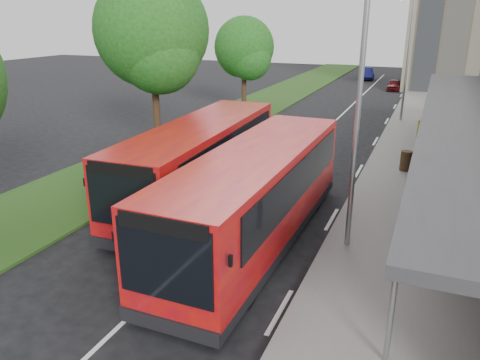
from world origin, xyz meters
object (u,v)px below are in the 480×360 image
object	(u,v)px
bus_second	(200,161)
tree_far	(244,51)
litter_bin	(406,161)
car_far	(366,73)
lamp_post_far	(407,51)
bollard	(419,129)
car_near	(394,85)
bus_main	(256,196)
lamp_post_near	(356,97)
tree_mid	(153,39)

from	to	relation	value
bus_second	tree_far	bearing A→B (deg)	104.13
litter_bin	car_far	bearing A→B (deg)	101.21
lamp_post_far	bollard	world-z (taller)	lamp_post_far
car_far	car_near	bearing A→B (deg)	-78.56
tree_far	bus_main	distance (m)	21.64
lamp_post_near	tree_far	bearing A→B (deg)	120.29
lamp_post_near	bus_second	distance (m)	7.13
bus_second	litter_bin	bearing A→B (deg)	39.00
lamp_post_near	bus_main	size ratio (longest dim) A/B	0.74
bus_main	tree_far	bearing A→B (deg)	113.66
tree_mid	bollard	xyz separation A→B (m)	(12.55, 8.04, -5.16)
car_near	tree_mid	bearing A→B (deg)	-109.85
tree_far	bollard	world-z (taller)	tree_far
tree_far	lamp_post_near	size ratio (longest dim) A/B	0.87
tree_mid	bus_second	size ratio (longest dim) A/B	0.84
litter_bin	bus_second	bearing A→B (deg)	-138.54
tree_mid	lamp_post_near	size ratio (longest dim) A/B	1.13
tree_mid	lamp_post_far	xyz separation A→B (m)	(11.13, 12.95, -1.11)
lamp_post_near	bollard	bearing A→B (deg)	84.62
tree_far	lamp_post_far	size ratio (longest dim) A/B	0.87
bus_main	car_far	size ratio (longest dim) A/B	2.71
bus_second	bollard	xyz separation A→B (m)	(7.48, 13.06, -0.87)
bollard	tree_far	bearing A→B (deg)	162.50
lamp_post_far	car_near	distance (m)	15.80
lamp_post_near	bus_second	world-z (taller)	lamp_post_near
lamp_post_near	car_near	distance (m)	35.42
lamp_post_far	car_far	size ratio (longest dim) A/B	2.00
lamp_post_near	bus_second	size ratio (longest dim) A/B	0.74
tree_mid	bollard	distance (m)	15.77
litter_bin	bollard	world-z (taller)	bollard
bus_main	litter_bin	size ratio (longest dim) A/B	11.78
lamp_post_near	car_near	world-z (taller)	lamp_post_near
lamp_post_near	car_far	bearing A→B (deg)	97.47
lamp_post_near	car_far	distance (m)	43.30
tree_mid	litter_bin	bearing A→B (deg)	6.43
tree_far	bollard	bearing A→B (deg)	-17.50
tree_mid	litter_bin	size ratio (longest dim) A/B	9.84
tree_far	bollard	xyz separation A→B (m)	(12.55, -3.96, -3.81)
lamp_post_far	bus_main	world-z (taller)	lamp_post_far
bollard	bus_main	bearing A→B (deg)	-104.68
tree_far	bus_main	xyz separation A→B (m)	(8.42, -19.72, -2.91)
tree_far	bus_main	bearing A→B (deg)	-66.88
bus_second	car_far	distance (m)	40.72
tree_far	litter_bin	bearing A→B (deg)	-40.74
litter_bin	bollard	size ratio (longest dim) A/B	0.88
bus_second	litter_bin	distance (m)	9.72
lamp_post_far	bollard	size ratio (longest dim) A/B	7.66
bus_second	litter_bin	world-z (taller)	bus_second
lamp_post_far	bus_main	distance (m)	21.09
tree_far	lamp_post_far	distance (m)	11.17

